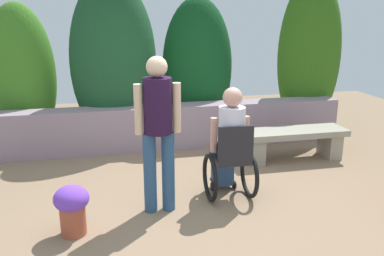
{
  "coord_description": "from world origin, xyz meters",
  "views": [
    {
      "loc": [
        -0.92,
        -4.14,
        2.14
      ],
      "look_at": [
        0.05,
        0.3,
        0.85
      ],
      "focal_mm": 38.83,
      "sensor_mm": 36.0,
      "label": 1
    }
  ],
  "objects_px": {
    "person_in_wheelchair": "(230,147)",
    "flower_pot_terracotta_by_wall": "(72,206)",
    "person_standing_companion": "(158,125)",
    "stone_bench": "(293,140)"
  },
  "relations": [
    {
      "from": "person_in_wheelchair",
      "to": "flower_pot_terracotta_by_wall",
      "type": "bearing_deg",
      "value": -158.0
    },
    {
      "from": "person_in_wheelchair",
      "to": "person_standing_companion",
      "type": "height_order",
      "value": "person_standing_companion"
    },
    {
      "from": "person_in_wheelchair",
      "to": "flower_pot_terracotta_by_wall",
      "type": "height_order",
      "value": "person_in_wheelchair"
    },
    {
      "from": "stone_bench",
      "to": "flower_pot_terracotta_by_wall",
      "type": "distance_m",
      "value": 3.43
    },
    {
      "from": "person_standing_companion",
      "to": "flower_pot_terracotta_by_wall",
      "type": "xyz_separation_m",
      "value": [
        -0.91,
        -0.33,
        -0.68
      ]
    },
    {
      "from": "person_in_wheelchair",
      "to": "flower_pot_terracotta_by_wall",
      "type": "distance_m",
      "value": 1.85
    },
    {
      "from": "stone_bench",
      "to": "person_standing_companion",
      "type": "bearing_deg",
      "value": -154.74
    },
    {
      "from": "person_in_wheelchair",
      "to": "person_standing_companion",
      "type": "xyz_separation_m",
      "value": [
        -0.84,
        -0.16,
        0.36
      ]
    },
    {
      "from": "person_in_wheelchair",
      "to": "person_standing_companion",
      "type": "bearing_deg",
      "value": -162.9
    },
    {
      "from": "stone_bench",
      "to": "person_in_wheelchair",
      "type": "relative_size",
      "value": 1.18
    }
  ]
}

